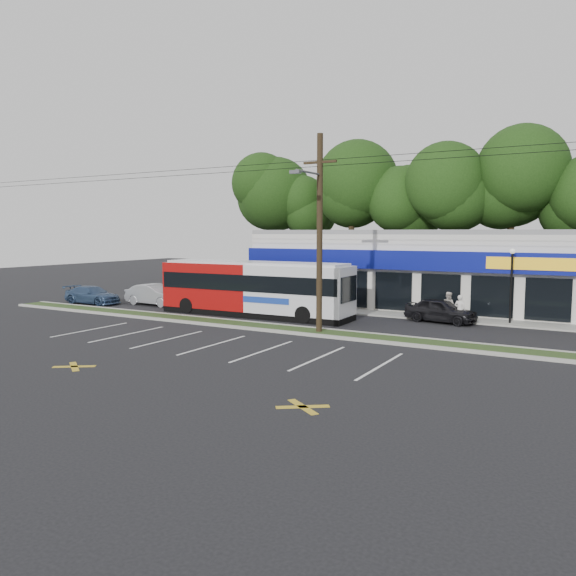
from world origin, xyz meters
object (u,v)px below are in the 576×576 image
Objects in this scene: car_dark at (441,310)px; pedestrian_b at (448,306)px; utility_pole at (316,227)px; lamp_post at (511,277)px; car_blue at (92,295)px; pedestrian_a at (460,310)px; metrobus at (255,287)px; car_silver at (155,295)px.

pedestrian_b is at bearing -6.74° from car_dark.
car_dark is 2.39× the size of pedestrian_b.
utility_pole reaches higher than lamp_post.
utility_pole is 11.36× the size of car_blue.
car_dark is 0.93× the size of car_blue.
utility_pole is 11.76× the size of lamp_post.
utility_pole is 9.83m from pedestrian_a.
utility_pole reaches higher than pedestrian_a.
utility_pole reaches higher than metrobus.
metrobus is at bearing -91.87° from car_silver.
car_blue is at bearing 27.28° from pedestrian_b.
car_dark is 0.90× the size of car_silver.
lamp_post reaches higher than metrobus.
car_silver is 19.97m from pedestrian_b.
utility_pole is 16.15m from car_silver.
lamp_post is at bearing -81.90° from car_blue.
car_dark is at bearing 15.05° from metrobus.
pedestrian_b is at bearing -78.33° from car_silver.
car_silver reaches higher than car_blue.
pedestrian_b is at bearing -173.30° from lamp_post.
metrobus is 7.35× the size of pedestrian_b.
car_blue is 24.67m from pedestrian_b.
pedestrian_a is (20.58, 2.35, 0.09)m from car_silver.
pedestrian_a is (25.05, 3.99, 0.19)m from car_blue.
car_blue is (-19.35, 2.57, -4.77)m from utility_pole.
metrobus is at bearing -163.15° from lamp_post.
pedestrian_a is (-2.46, -1.31, -1.84)m from lamp_post.
car_blue is (-27.51, -5.30, -2.03)m from lamp_post.
lamp_post reaches higher than pedestrian_a.
car_blue is at bearing 112.32° from car_silver.
metrobus is 11.14m from car_dark.
metrobus is 2.77× the size of car_silver.
car_silver is 1.03× the size of car_blue.
car_blue is at bearing 13.88° from pedestrian_a.
utility_pole is 29.33× the size of pedestrian_b.
pedestrian_a is (1.10, -0.16, 0.14)m from car_dark.
pedestrian_b reaches higher than car_dark.
lamp_post is 0.34× the size of metrobus.
pedestrian_a is at bearing -88.76° from car_dark.
utility_pole is at bearing 72.97° from pedestrian_b.
pedestrian_b is (19.70, 3.27, 0.11)m from car_silver.
lamp_post is 14.86m from metrobus.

